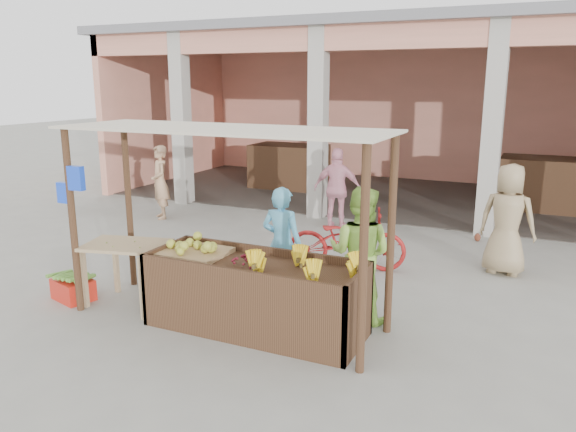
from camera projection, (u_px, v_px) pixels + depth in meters
The scene contains 18 objects.
ground at pixel (220, 322), 6.96m from camera, with size 60.00×60.00×0.00m, color gray.
market_building at pixel (406, 89), 14.17m from camera, with size 14.40×6.40×4.20m.
fruit_stall at pixel (255, 298), 6.66m from camera, with size 2.60×0.95×0.80m, color #4F341F.
stall_awning at pixel (217, 163), 6.56m from camera, with size 4.09×1.35×2.39m.
banana_heap at pixel (305, 266), 6.23m from camera, with size 1.22×0.67×0.22m, color yellow, non-canonical shape.
melon_tray at pixel (194, 248), 6.96m from camera, with size 0.78×0.68×0.21m.
berry_heap at pixel (245, 260), 6.57m from camera, with size 0.43×0.35×0.14m, color maroon.
side_table at pixel (127, 254), 7.32m from camera, with size 1.19×0.94×0.85m.
papaya_pile at pixel (126, 236), 7.27m from camera, with size 0.67×0.38×0.19m, color #568E2E, non-canonical shape.
red_crate at pixel (73, 289), 7.64m from camera, with size 0.55×0.39×0.28m, color red.
plantain_bundle at pixel (72, 276), 7.60m from camera, with size 0.45×0.32×0.09m, color #5D9737, non-canonical shape.
produce_sacks at pixel (489, 226), 10.32m from camera, with size 0.79×0.49×0.60m.
vendor_blue at pixel (282, 240), 7.51m from camera, with size 0.62×0.46×1.67m, color #5AB8E3.
vendor_green at pixel (360, 250), 6.88m from camera, with size 0.85×0.49×1.77m, color #9ACF4D.
motorcycle at pixel (347, 239), 8.77m from camera, with size 1.93×0.67×1.01m, color maroon.
shopper_b at pixel (338, 186), 11.16m from camera, with size 1.02×0.54×1.74m, color pink.
shopper_c at pixel (508, 214), 8.50m from camera, with size 0.92×0.59×1.90m, color #9E8660.
shopper_e at pixel (160, 181), 12.02m from camera, with size 0.61×0.46×1.64m, color tan.
Camera 1 is at (3.49, -5.50, 2.91)m, focal length 35.00 mm.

